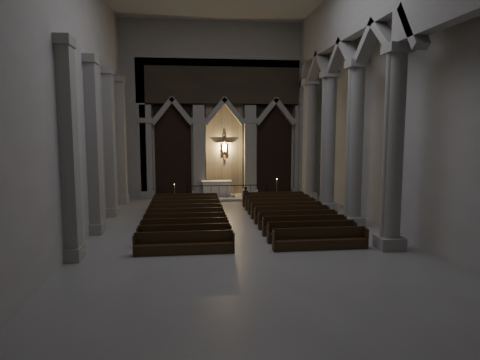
{
  "coord_description": "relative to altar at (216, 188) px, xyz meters",
  "views": [
    {
      "loc": [
        -2.45,
        -18.46,
        4.84
      ],
      "look_at": [
        0.08,
        3.0,
        2.2
      ],
      "focal_mm": 32.0,
      "sensor_mm": 36.0,
      "label": 1
    }
  ],
  "objects": [
    {
      "name": "sanctuary_step",
      "position": [
        0.64,
        -0.29,
        -0.6
      ],
      "size": [
        8.5,
        2.6,
        0.15
      ],
      "primitive_type": "cube",
      "color": "gray",
      "rests_on": "ground"
    },
    {
      "name": "sanctuary_wall",
      "position": [
        0.64,
        0.65,
        5.94
      ],
      "size": [
        14.0,
        0.77,
        12.0
      ],
      "color": "gray",
      "rests_on": "ground"
    },
    {
      "name": "pews",
      "position": [
        0.64,
        -8.3,
        -0.4
      ],
      "size": [
        9.26,
        10.11,
        0.86
      ],
      "color": "black",
      "rests_on": "ground"
    },
    {
      "name": "right_arcade",
      "position": [
        6.14,
        -9.56,
        7.15
      ],
      "size": [
        1.0,
        24.0,
        12.0
      ],
      "color": "gray",
      "rests_on": "ground"
    },
    {
      "name": "worshipper",
      "position": [
        1.62,
        -3.27,
        -0.07
      ],
      "size": [
        0.52,
        0.43,
        1.21
      ],
      "primitive_type": "imported",
      "rotation": [
        0.0,
        0.0,
        -0.37
      ],
      "color": "black",
      "rests_on": "ground"
    },
    {
      "name": "altar_rail",
      "position": [
        0.64,
        -1.15,
        0.03
      ],
      "size": [
        5.42,
        0.09,
        1.07
      ],
      "color": "black",
      "rests_on": "ground"
    },
    {
      "name": "room",
      "position": [
        0.64,
        -10.89,
        6.92
      ],
      "size": [
        24.0,
        24.1,
        12.0
      ],
      "color": "gray",
      "rests_on": "ground"
    },
    {
      "name": "candle_stand_left",
      "position": [
        -2.81,
        -1.7,
        -0.34
      ],
      "size": [
        0.21,
        0.21,
        1.23
      ],
      "color": "#AF8B35",
      "rests_on": "ground"
    },
    {
      "name": "altar",
      "position": [
        0.0,
        0.0,
        0.0
      ],
      "size": [
        2.07,
        0.83,
        1.05
      ],
      "color": "silver",
      "rests_on": "sanctuary_step"
    },
    {
      "name": "candle_stand_right",
      "position": [
        3.9,
        -1.74,
        -0.27
      ],
      "size": [
        0.25,
        0.25,
        1.5
      ],
      "color": "#AF8B35",
      "rests_on": "ground"
    },
    {
      "name": "left_pilasters",
      "position": [
        -6.11,
        -7.39,
        3.23
      ],
      "size": [
        0.6,
        13.0,
        8.03
      ],
      "color": "gray",
      "rests_on": "ground"
    }
  ]
}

